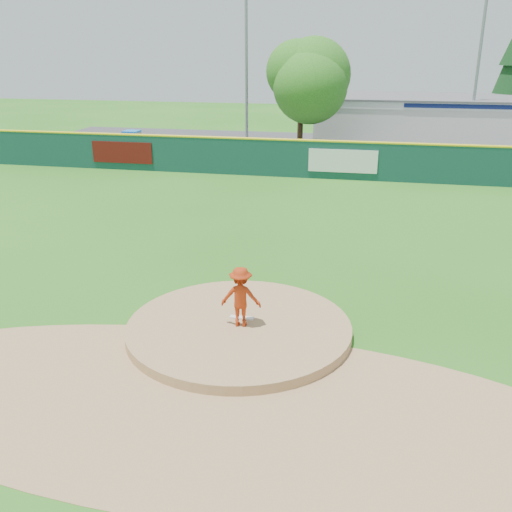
% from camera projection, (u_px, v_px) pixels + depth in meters
% --- Properties ---
extents(ground, '(120.00, 120.00, 0.00)m').
position_uv_depth(ground, '(239.00, 333.00, 14.02)').
color(ground, '#286B19').
rests_on(ground, ground).
extents(pitchers_mound, '(5.50, 5.50, 0.50)m').
position_uv_depth(pitchers_mound, '(239.00, 333.00, 14.02)').
color(pitchers_mound, '#9E774C').
rests_on(pitchers_mound, ground).
extents(pitching_rubber, '(0.60, 0.15, 0.04)m').
position_uv_depth(pitching_rubber, '(242.00, 318.00, 14.21)').
color(pitching_rubber, white).
rests_on(pitching_rubber, pitchers_mound).
extents(infield_dirt_arc, '(15.40, 15.40, 0.01)m').
position_uv_depth(infield_dirt_arc, '(203.00, 402.00, 11.27)').
color(infield_dirt_arc, '#9E774C').
rests_on(infield_dirt_arc, ground).
extents(parking_lot, '(44.00, 16.00, 0.02)m').
position_uv_depth(parking_lot, '(333.00, 150.00, 38.81)').
color(parking_lot, '#38383A').
rests_on(parking_lot, ground).
extents(pitcher, '(1.01, 0.63, 1.49)m').
position_uv_depth(pitcher, '(241.00, 297.00, 13.63)').
color(pitcher, '#A42B0E').
rests_on(pitcher, pitchers_mound).
extents(van, '(5.36, 3.38, 1.38)m').
position_uv_depth(van, '(324.00, 151.00, 34.39)').
color(van, white).
rests_on(van, parking_lot).
extents(pool_building_grp, '(15.20, 8.20, 3.31)m').
position_uv_depth(pool_building_grp, '(422.00, 119.00, 41.65)').
color(pool_building_grp, silver).
rests_on(pool_building_grp, ground).
extents(fence_banners, '(16.05, 0.04, 1.20)m').
position_uv_depth(fence_banners, '(228.00, 157.00, 31.11)').
color(fence_banners, '#570F0C').
rests_on(fence_banners, ground).
extents(playground_slide, '(0.99, 2.80, 1.54)m').
position_uv_depth(playground_slide, '(132.00, 143.00, 37.10)').
color(playground_slide, '#1A7CE5').
rests_on(playground_slide, ground).
extents(outfield_fence, '(40.00, 0.14, 2.07)m').
position_uv_depth(outfield_fence, '(319.00, 158.00, 30.17)').
color(outfield_fence, '#123B35').
rests_on(outfield_fence, ground).
extents(deciduous_tree, '(5.60, 5.60, 7.36)m').
position_uv_depth(deciduous_tree, '(301.00, 82.00, 35.80)').
color(deciduous_tree, '#382314').
rests_on(deciduous_tree, ground).
extents(light_pole_left, '(1.75, 0.25, 11.00)m').
position_uv_depth(light_pole_left, '(246.00, 56.00, 37.91)').
color(light_pole_left, gray).
rests_on(light_pole_left, ground).
extents(light_pole_right, '(1.75, 0.25, 10.00)m').
position_uv_depth(light_pole_right, '(478.00, 65.00, 36.97)').
color(light_pole_right, gray).
rests_on(light_pole_right, ground).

